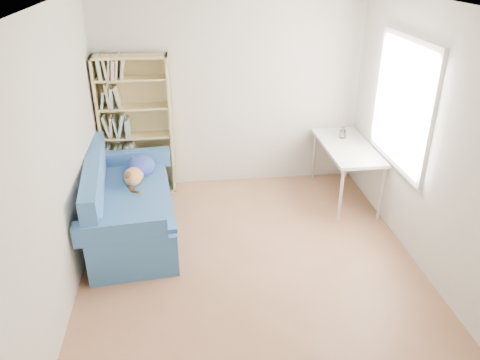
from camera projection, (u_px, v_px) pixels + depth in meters
name	position (u px, v px, depth m)	size (l,w,h in m)	color
ground	(251.00, 262.00, 4.99)	(4.00, 4.00, 0.00)	#8C5D3F
room_shell	(263.00, 114.00, 4.31)	(3.54, 4.04, 2.62)	silver
sofa	(128.00, 206.00, 5.38)	(1.07, 1.97, 0.93)	#27538E
bookshelf	(137.00, 132.00, 6.12)	(0.92, 0.29, 1.84)	tan
desk	(347.00, 150.00, 5.99)	(0.60, 1.31, 0.75)	white
pen_cup	(343.00, 133.00, 6.17)	(0.09, 0.09, 0.17)	white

